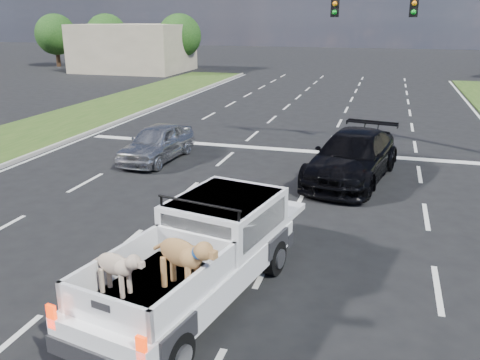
# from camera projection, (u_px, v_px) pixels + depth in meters

# --- Properties ---
(ground) EXTENTS (160.00, 160.00, 0.00)m
(ground) POSITION_uv_depth(u_px,v_px,m) (191.00, 256.00, 11.48)
(ground) COLOR black
(ground) RESTS_ON ground
(road_markings) EXTENTS (17.75, 60.00, 0.01)m
(road_markings) POSITION_uv_depth(u_px,v_px,m) (261.00, 173.00, 17.47)
(road_markings) COLOR silver
(road_markings) RESTS_ON ground
(curb_left) EXTENTS (0.15, 60.00, 0.14)m
(curb_left) POSITION_uv_depth(u_px,v_px,m) (27.00, 156.00, 19.34)
(curb_left) COLOR gray
(curb_left) RESTS_ON ground
(building_left) EXTENTS (10.00, 8.00, 4.40)m
(building_left) POSITION_uv_depth(u_px,v_px,m) (134.00, 48.00, 48.98)
(building_left) COLOR tan
(building_left) RESTS_ON ground
(tree_far_a) EXTENTS (4.20, 4.20, 5.40)m
(tree_far_a) POSITION_uv_depth(u_px,v_px,m) (56.00, 34.00, 53.13)
(tree_far_a) COLOR #332114
(tree_far_a) RESTS_ON ground
(tree_far_b) EXTENTS (4.20, 4.20, 5.40)m
(tree_far_b) POSITION_uv_depth(u_px,v_px,m) (107.00, 35.00, 51.54)
(tree_far_b) COLOR #332114
(tree_far_b) RESTS_ON ground
(tree_far_c) EXTENTS (4.20, 4.20, 5.40)m
(tree_far_c) POSITION_uv_depth(u_px,v_px,m) (180.00, 36.00, 49.42)
(tree_far_c) COLOR #332114
(tree_far_c) RESTS_ON ground
(pickup_truck) EXTENTS (2.87, 5.51, 1.96)m
(pickup_truck) POSITION_uv_depth(u_px,v_px,m) (199.00, 255.00, 9.51)
(pickup_truck) COLOR black
(pickup_truck) RESTS_ON ground
(silver_sedan) EXTENTS (1.84, 4.04, 1.34)m
(silver_sedan) POSITION_uv_depth(u_px,v_px,m) (157.00, 143.00, 18.92)
(silver_sedan) COLOR #ABACB2
(silver_sedan) RESTS_ON ground
(black_coupe) EXTENTS (3.19, 5.73, 1.57)m
(black_coupe) POSITION_uv_depth(u_px,v_px,m) (352.00, 157.00, 16.60)
(black_coupe) COLOR black
(black_coupe) RESTS_ON ground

